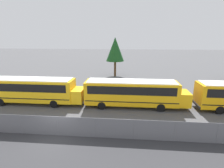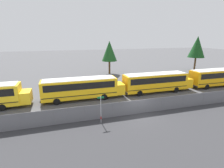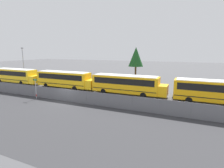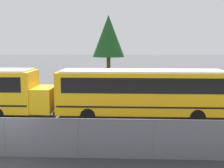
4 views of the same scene
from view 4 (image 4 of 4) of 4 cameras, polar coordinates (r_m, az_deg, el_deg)
name	(u,v)px [view 4 (image 4 of 4)]	position (r m, az deg, el deg)	size (l,w,h in m)	color
ground_plane	(6,157)	(14.25, -18.89, -12.44)	(200.00, 200.00, 0.00)	#4C4C4F
fence	(5,137)	(13.98, -19.05, -9.11)	(86.91, 0.07, 1.70)	#9EA0A5
school_bus_3	(146,90)	(19.37, 6.19, -1.17)	(11.72, 2.55, 3.08)	#EDA80F
tree_0	(108,36)	(35.26, -0.65, 8.71)	(3.58, 3.58, 7.74)	#51381E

